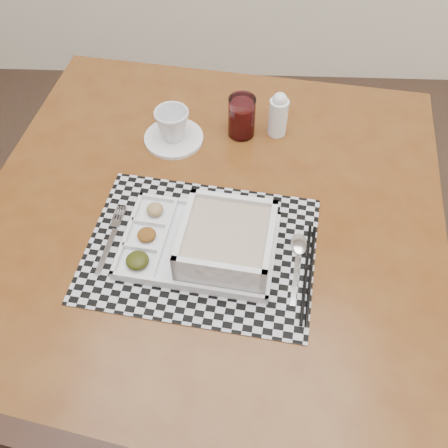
% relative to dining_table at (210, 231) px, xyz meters
% --- Properties ---
extents(dining_table, '(1.17, 1.17, 0.78)m').
position_rel_dining_table_xyz_m(dining_table, '(0.00, 0.00, 0.00)').
color(dining_table, '#53270F').
rests_on(dining_table, ground).
extents(placemat, '(0.52, 0.42, 0.00)m').
position_rel_dining_table_xyz_m(placemat, '(-0.01, -0.11, 0.08)').
color(placemat, '#AEADB5').
rests_on(placemat, dining_table).
extents(serving_tray, '(0.35, 0.26, 0.09)m').
position_rel_dining_table_xyz_m(serving_tray, '(0.02, -0.12, 0.12)').
color(serving_tray, silver).
rests_on(serving_tray, placemat).
extents(fork, '(0.04, 0.19, 0.00)m').
position_rel_dining_table_xyz_m(fork, '(-0.21, -0.09, 0.08)').
color(fork, silver).
rests_on(fork, placemat).
extents(spoon, '(0.04, 0.18, 0.01)m').
position_rel_dining_table_xyz_m(spoon, '(0.19, -0.11, 0.09)').
color(spoon, silver).
rests_on(spoon, placemat).
extents(chopsticks, '(0.05, 0.24, 0.01)m').
position_rel_dining_table_xyz_m(chopsticks, '(0.21, -0.16, 0.09)').
color(chopsticks, black).
rests_on(chopsticks, placemat).
extents(saucer, '(0.15, 0.15, 0.01)m').
position_rel_dining_table_xyz_m(saucer, '(-0.10, 0.23, 0.09)').
color(saucer, silver).
rests_on(saucer, dining_table).
extents(cup, '(0.11, 0.11, 0.08)m').
position_rel_dining_table_xyz_m(cup, '(-0.10, 0.23, 0.13)').
color(cup, silver).
rests_on(cup, saucer).
extents(juice_glass, '(0.07, 0.07, 0.11)m').
position_rel_dining_table_xyz_m(juice_glass, '(0.07, 0.26, 0.13)').
color(juice_glass, white).
rests_on(juice_glass, dining_table).
extents(creamer_bottle, '(0.05, 0.05, 0.12)m').
position_rel_dining_table_xyz_m(creamer_bottle, '(0.16, 0.27, 0.14)').
color(creamer_bottle, silver).
rests_on(creamer_bottle, dining_table).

